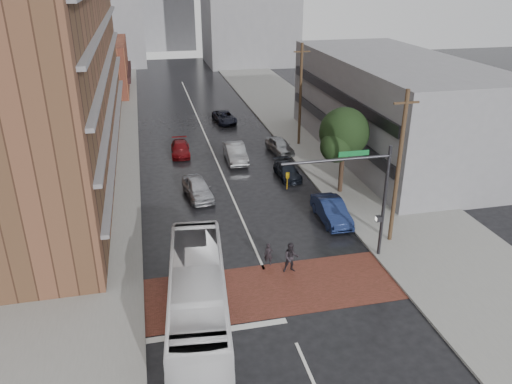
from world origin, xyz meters
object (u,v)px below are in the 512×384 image
car_travel_a (198,188)px  car_travel_b (235,153)px  transit_bus (198,297)px  pedestrian_b (291,258)px  car_parked_mid (287,171)px  car_parked_far (280,146)px  suv_travel (224,117)px  car_parked_near (331,211)px  pedestrian_a (269,254)px  car_travel_c (180,149)px

car_travel_a → car_travel_b: size_ratio=0.92×
transit_bus → pedestrian_b: 6.83m
transit_bus → car_parked_mid: transit_bus is taller
transit_bus → car_parked_far: (10.63, 23.70, -0.89)m
pedestrian_b → car_parked_mid: 14.52m
car_travel_a → car_parked_far: size_ratio=1.07×
car_travel_a → pedestrian_b: bearing=-77.9°
transit_bus → car_parked_mid: size_ratio=2.81×
transit_bus → car_parked_far: 25.99m
pedestrian_b → car_travel_b: bearing=95.5°
transit_bus → car_parked_far: bearing=71.6°
pedestrian_b → car_parked_far: bearing=82.8°
car_travel_a → car_travel_b: (4.32, 7.23, 0.04)m
car_travel_a → car_parked_mid: bearing=9.5°
suv_travel → car_parked_mid: 17.82m
car_travel_a → car_parked_near: bearing=-42.0°
pedestrian_b → car_parked_near: size_ratio=0.40×
car_travel_a → suv_travel: size_ratio=0.99×
pedestrian_b → car_parked_far: size_ratio=0.44×
transit_bus → car_parked_near: 13.87m
car_parked_mid → car_parked_near: bearing=-86.1°
pedestrian_a → car_parked_near: car_parked_near is taller
pedestrian_b → car_parked_near: pedestrian_b is taller
car_parked_mid → car_parked_far: size_ratio=0.97×
car_travel_c → suv_travel: suv_travel is taller
pedestrian_b → car_travel_c: pedestrian_b is taller
pedestrian_a → car_parked_far: bearing=89.5°
pedestrian_a → suv_travel: size_ratio=0.31×
car_travel_c → car_travel_a: bearing=-84.8°
transit_bus → car_parked_near: size_ratio=2.44×
pedestrian_a → car_travel_c: size_ratio=0.34×
car_travel_b → car_parked_far: car_travel_b is taller
car_travel_a → car_parked_near: car_parked_near is taller
car_travel_c → car_travel_b: bearing=-28.6°
transit_bus → car_parked_far: size_ratio=2.73×
car_travel_b → suv_travel: size_ratio=1.07×
pedestrian_b → car_travel_a: bearing=115.7°
pedestrian_a → car_travel_b: car_travel_b is taller
pedestrian_a → car_travel_b: bearing=102.4°
transit_bus → car_parked_mid: 20.02m
pedestrian_a → car_parked_near: size_ratio=0.30×
car_travel_b → car_parked_mid: car_travel_b is taller
transit_bus → car_travel_b: size_ratio=2.35×
car_travel_a → car_travel_c: bearing=85.3°
car_travel_c → car_parked_near: car_parked_near is taller
pedestrian_a → car_travel_c: (-3.48, 20.72, -0.10)m
pedestrian_a → car_parked_far: 20.07m
car_travel_c → car_parked_far: 9.52m
pedestrian_a → car_travel_c: pedestrian_a is taller
transit_bus → pedestrian_b: (5.82, 3.51, -0.67)m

